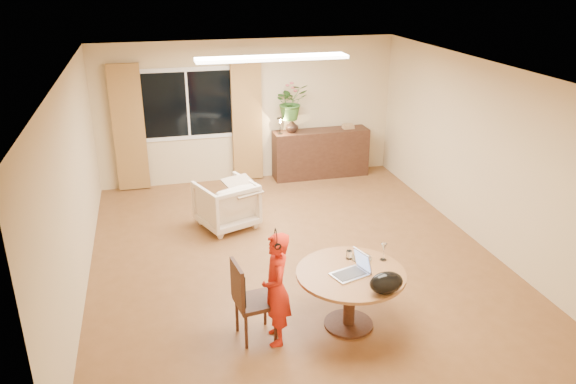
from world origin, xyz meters
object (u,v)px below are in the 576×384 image
object	(u,v)px
armchair	(226,204)
dining_chair	(255,300)
dining_table	(350,284)
sideboard	(321,153)
child	(276,289)

from	to	relation	value
armchair	dining_chair	bearing A→B (deg)	66.65
dining_chair	armchair	distance (m)	2.88
dining_chair	dining_table	bearing A→B (deg)	-10.98
sideboard	dining_chair	bearing A→B (deg)	-115.07
armchair	sideboard	distance (m)	2.77
dining_table	dining_chair	bearing A→B (deg)	176.87
armchair	sideboard	size ratio (longest dim) A/B	0.45
dining_table	child	size ratio (longest dim) A/B	0.95
dining_chair	sideboard	bearing A→B (deg)	57.09
dining_chair	armchair	xyz separation A→B (m)	(0.11, 2.88, -0.09)
child	sideboard	distance (m)	5.21
dining_table	sideboard	bearing A→B (deg)	76.50
dining_chair	child	bearing A→B (deg)	-37.98
dining_table	sideboard	distance (m)	4.89
dining_table	dining_chair	size ratio (longest dim) A/B	1.29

